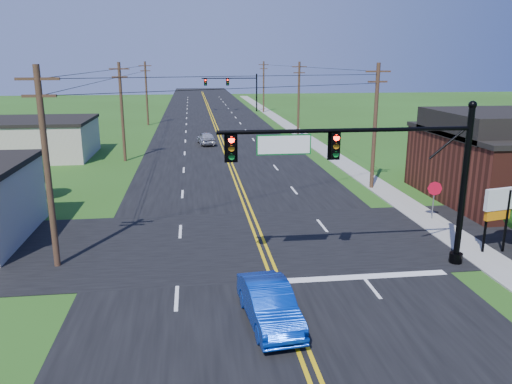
{
  "coord_description": "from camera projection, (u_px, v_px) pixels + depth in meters",
  "views": [
    {
      "loc": [
        -3.17,
        -12.24,
        9.15
      ],
      "look_at": [
        -0.31,
        10.0,
        3.21
      ],
      "focal_mm": 35.0,
      "sensor_mm": 36.0,
      "label": 1
    }
  ],
  "objects": [
    {
      "name": "road_main",
      "position": [
        218.0,
        136.0,
        62.41
      ],
      "size": [
        16.0,
        220.0,
        0.04
      ],
      "primitive_type": "cube",
      "color": "black",
      "rests_on": "ground"
    },
    {
      "name": "road_cross",
      "position": [
        257.0,
        241.0,
        25.97
      ],
      "size": [
        70.0,
        10.0,
        0.04
      ],
      "primitive_type": "cube",
      "color": "black",
      "rests_on": "ground"
    },
    {
      "name": "sidewalk",
      "position": [
        320.0,
        147.0,
        54.11
      ],
      "size": [
        2.0,
        160.0,
        0.08
      ],
      "primitive_type": "cube",
      "color": "gray",
      "rests_on": "ground"
    },
    {
      "name": "signal_mast_main",
      "position": [
        369.0,
        166.0,
        21.46
      ],
      "size": [
        11.3,
        0.6,
        7.48
      ],
      "color": "black",
      "rests_on": "ground"
    },
    {
      "name": "signal_mast_far",
      "position": [
        233.0,
        86.0,
        90.56
      ],
      "size": [
        10.98,
        0.6,
        7.48
      ],
      "color": "black",
      "rests_on": "ground"
    },
    {
      "name": "cream_bldg_far",
      "position": [
        27.0,
        138.0,
        48.09
      ],
      "size": [
        12.2,
        9.2,
        3.7
      ],
      "color": "beige",
      "rests_on": "ground"
    },
    {
      "name": "utility_pole_left_a",
      "position": [
        47.0,
        165.0,
        21.68
      ],
      "size": [
        1.8,
        0.28,
        9.0
      ],
      "color": "#3B2A1B",
      "rests_on": "ground"
    },
    {
      "name": "utility_pole_left_b",
      "position": [
        122.0,
        110.0,
        45.65
      ],
      "size": [
        1.8,
        0.28,
        9.0
      ],
      "color": "#3B2A1B",
      "rests_on": "ground"
    },
    {
      "name": "utility_pole_left_c",
      "position": [
        146.0,
        92.0,
        71.54
      ],
      "size": [
        1.8,
        0.28,
        9.0
      ],
      "color": "#3B2A1B",
      "rests_on": "ground"
    },
    {
      "name": "utility_pole_right_a",
      "position": [
        375.0,
        124.0,
        35.57
      ],
      "size": [
        1.8,
        0.28,
        9.0
      ],
      "color": "#3B2A1B",
      "rests_on": "ground"
    },
    {
      "name": "utility_pole_right_b",
      "position": [
        299.0,
        98.0,
        60.5
      ],
      "size": [
        1.8,
        0.28,
        9.0
      ],
      "color": "#3B2A1B",
      "rests_on": "ground"
    },
    {
      "name": "utility_pole_right_c",
      "position": [
        264.0,
        86.0,
        89.26
      ],
      "size": [
        1.8,
        0.28,
        9.0
      ],
      "color": "#3B2A1B",
      "rests_on": "ground"
    },
    {
      "name": "tree_right_back",
      "position": [
        429.0,
        143.0,
        40.71
      ],
      "size": [
        3.0,
        3.0,
        4.1
      ],
      "color": "#3B2A1B",
      "rests_on": "ground"
    },
    {
      "name": "tree_left",
      "position": [
        30.0,
        168.0,
        33.29
      ],
      "size": [
        2.4,
        2.4,
        3.37
      ],
      "color": "#3B2A1B",
      "rests_on": "ground"
    },
    {
      "name": "blue_car",
      "position": [
        269.0,
        305.0,
        17.73
      ],
      "size": [
        1.99,
        4.54,
        1.45
      ],
      "primitive_type": "imported",
      "rotation": [
        0.0,
        0.0,
        0.11
      ],
      "color": "#0832AD",
      "rests_on": "ground"
    },
    {
      "name": "distant_car",
      "position": [
        206.0,
        138.0,
        55.6
      ],
      "size": [
        2.19,
        4.32,
        1.41
      ],
      "primitive_type": "imported",
      "rotation": [
        0.0,
        0.0,
        3.27
      ],
      "color": "#AFAFB4",
      "rests_on": "ground"
    },
    {
      "name": "stop_sign",
      "position": [
        434.0,
        192.0,
        29.09
      ],
      "size": [
        0.81,
        0.25,
        2.33
      ],
      "rotation": [
        0.0,
        0.0,
        -0.26
      ],
      "color": "slate",
      "rests_on": "ground"
    },
    {
      "name": "pylon_sign",
      "position": [
        498.0,
        206.0,
        23.88
      ],
      "size": [
        1.6,
        0.56,
        3.26
      ],
      "rotation": [
        0.0,
        0.0,
        0.22
      ],
      "color": "black",
      "rests_on": "ground"
    }
  ]
}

